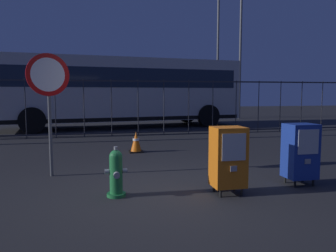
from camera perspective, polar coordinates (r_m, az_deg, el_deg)
The scene contains 10 objects.
ground_plane at distance 5.18m, azimuth -0.34°, elevation -11.34°, with size 60.00×60.00×0.00m, color #262628.
fire_hydrant at distance 4.93m, azimuth -9.03°, elevation -8.09°, with size 0.33×0.32×0.75m.
newspaper_box_primary at distance 5.87m, azimuth 22.02°, elevation -4.03°, with size 0.48×0.42×1.02m.
newspaper_box_secondary at distance 5.02m, azimuth 10.43°, elevation -5.29°, with size 0.48×0.42×1.02m.
stop_sign at distance 6.28m, azimuth -20.05°, elevation 6.11°, with size 0.71×0.31×2.23m.
traffic_cone at distance 8.51m, azimuth -5.58°, elevation -2.82°, with size 0.36×0.36×0.53m.
fence_barrier at distance 11.80m, azimuth -7.50°, elevation 3.24°, with size 18.03×0.04×2.00m.
bus_near at distance 14.79m, azimuth -8.06°, elevation 6.41°, with size 10.73×3.78×3.00m.
street_light_near_left at distance 20.35m, azimuth 12.52°, elevation 15.08°, with size 0.32×0.32×8.57m.
street_light_near_right at distance 20.87m, azimuth 8.70°, elevation 14.53°, with size 0.32×0.32×8.30m.
Camera 1 is at (-1.05, -4.84, 1.52)m, focal length 35.04 mm.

